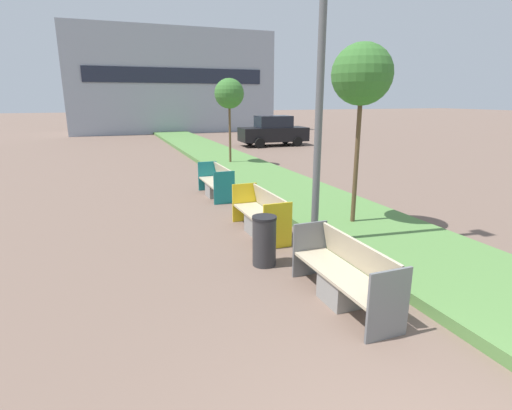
% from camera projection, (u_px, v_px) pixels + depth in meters
% --- Properties ---
extents(planter_grass_strip, '(2.80, 120.00, 0.18)m').
position_uv_depth(planter_grass_strip, '(263.00, 178.00, 14.74)').
color(planter_grass_strip, '#568442').
rests_on(planter_grass_strip, ground).
extents(building_backdrop, '(17.27, 5.88, 8.52)m').
position_uv_depth(building_backdrop, '(172.00, 82.00, 35.33)').
color(building_backdrop, '#939EAD').
rests_on(building_backdrop, ground).
extents(bench_grey_frame, '(0.65, 2.07, 0.94)m').
position_uv_depth(bench_grey_frame, '(345.00, 279.00, 5.88)').
color(bench_grey_frame, gray).
rests_on(bench_grey_frame, ground).
extents(bench_yellow_frame, '(0.65, 2.03, 0.94)m').
position_uv_depth(bench_yellow_frame, '(261.00, 217.00, 8.91)').
color(bench_yellow_frame, gray).
rests_on(bench_yellow_frame, ground).
extents(bench_teal_frame, '(0.65, 1.96, 0.94)m').
position_uv_depth(bench_teal_frame, '(217.00, 185.00, 12.24)').
color(bench_teal_frame, gray).
rests_on(bench_teal_frame, ground).
extents(litter_bin, '(0.44, 0.44, 0.92)m').
position_uv_depth(litter_bin, '(264.00, 241.00, 7.17)').
color(litter_bin, '#2D2D30').
rests_on(litter_bin, ground).
extents(street_lamp_post, '(0.24, 0.44, 8.09)m').
position_uv_depth(street_lamp_post, '(323.00, 8.00, 6.86)').
color(street_lamp_post, '#56595B').
rests_on(street_lamp_post, ground).
extents(sapling_tree_near, '(1.30, 1.30, 4.08)m').
position_uv_depth(sapling_tree_near, '(362.00, 75.00, 8.42)').
color(sapling_tree_near, brown).
rests_on(sapling_tree_near, ground).
extents(sapling_tree_far, '(1.27, 1.27, 3.76)m').
position_uv_depth(sapling_tree_far, '(229.00, 94.00, 17.03)').
color(sapling_tree_far, brown).
rests_on(sapling_tree_far, ground).
extents(parked_car_distant, '(4.29, 2.00, 1.86)m').
position_uv_depth(parked_car_distant, '(273.00, 131.00, 25.05)').
color(parked_car_distant, black).
rests_on(parked_car_distant, ground).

